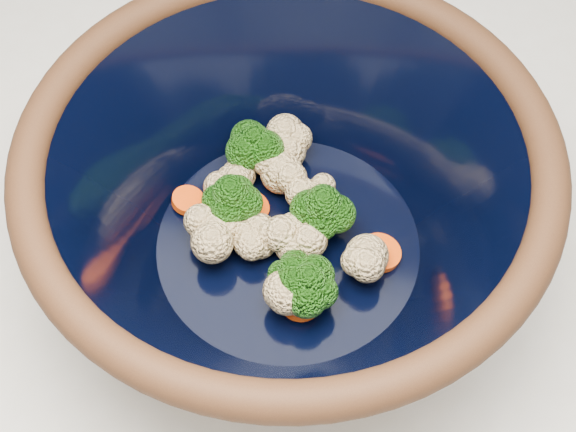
{
  "coord_description": "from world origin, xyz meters",
  "views": [
    {
      "loc": [
        -0.01,
        -0.19,
        1.45
      ],
      "look_at": [
        -0.09,
        0.11,
        0.97
      ],
      "focal_mm": 50.0,
      "sensor_mm": 36.0,
      "label": 1
    }
  ],
  "objects": [
    {
      "name": "vegetable_pile",
      "position": [
        -0.1,
        0.12,
        0.96
      ],
      "size": [
        0.18,
        0.15,
        0.05
      ],
      "color": "#608442",
      "rests_on": "mixing_bowl"
    },
    {
      "name": "mixing_bowl",
      "position": [
        -0.09,
        0.11,
        0.99
      ],
      "size": [
        0.44,
        0.44,
        0.16
      ],
      "rotation": [
        0.0,
        0.0,
        0.39
      ],
      "color": "black",
      "rests_on": "counter"
    }
  ]
}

